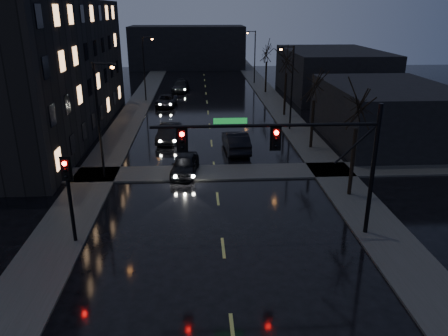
{
  "coord_description": "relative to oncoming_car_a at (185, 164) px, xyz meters",
  "views": [
    {
      "loc": [
        -1.09,
        -11.05,
        11.27
      ],
      "look_at": [
        0.21,
        10.86,
        3.2
      ],
      "focal_mm": 35.0,
      "sensor_mm": 36.0,
      "label": 1
    }
  ],
  "objects": [
    {
      "name": "tree_mid_b",
      "position": [
        10.54,
        17.51,
        5.88
      ],
      "size": [
        3.74,
        3.74,
        8.59
      ],
      "color": "black",
      "rests_on": "ground"
    },
    {
      "name": "commercial_right_far",
      "position": [
        19.14,
        29.51,
        2.27
      ],
      "size": [
        12.0,
        18.0,
        6.0
      ],
      "primitive_type": "cube",
      "color": "black",
      "rests_on": "ground"
    },
    {
      "name": "tree_near",
      "position": [
        10.54,
        -4.49,
        5.49
      ],
      "size": [
        3.52,
        3.52,
        8.08
      ],
      "color": "black",
      "rests_on": "ground"
    },
    {
      "name": "tree_far",
      "position": [
        10.54,
        31.51,
        5.33
      ],
      "size": [
        3.43,
        3.43,
        7.88
      ],
      "color": "black",
      "rests_on": "ground"
    },
    {
      "name": "oncoming_car_c",
      "position": [
        -2.84,
        23.45,
        -0.06
      ],
      "size": [
        2.67,
        5.03,
        1.35
      ],
      "primitive_type": "imported",
      "rotation": [
        0.0,
        0.0,
        -0.09
      ],
      "color": "black",
      "rests_on": "ground"
    },
    {
      "name": "lead_car",
      "position": [
        4.1,
        5.08,
        0.13
      ],
      "size": [
        2.15,
        5.3,
        1.71
      ],
      "primitive_type": "imported",
      "rotation": [
        0.0,
        0.0,
        3.21
      ],
      "color": "black",
      "rests_on": "ground"
    },
    {
      "name": "oncoming_car_b",
      "position": [
        -1.64,
        8.4,
        0.04
      ],
      "size": [
        2.17,
        4.81,
        1.53
      ],
      "primitive_type": "imported",
      "rotation": [
        0.0,
        0.0,
        -0.12
      ],
      "color": "black",
      "rests_on": "ground"
    },
    {
      "name": "streetlight_r_mid",
      "position": [
        9.72,
        11.51,
        4.04
      ],
      "size": [
        1.53,
        0.28,
        8.0
      ],
      "color": "black",
      "rests_on": "ground"
    },
    {
      "name": "far_block",
      "position": [
        -0.86,
        59.51,
        3.27
      ],
      "size": [
        22.0,
        10.0,
        8.0
      ],
      "primitive_type": "cube",
      "color": "black",
      "rests_on": "ground"
    },
    {
      "name": "signal_pole_left",
      "position": [
        -5.36,
        -9.5,
        2.28
      ],
      "size": [
        0.35,
        0.41,
        4.53
      ],
      "color": "black",
      "rests_on": "ground"
    },
    {
      "name": "sidewalk_left",
      "position": [
        -6.36,
        16.51,
        -0.67
      ],
      "size": [
        3.0,
        140.0,
        0.12
      ],
      "primitive_type": "cube",
      "color": "#2D2D2B",
      "rests_on": "ground"
    },
    {
      "name": "signal_mast",
      "position": [
        5.99,
        -9.5,
        4.14
      ],
      "size": [
        11.11,
        0.41,
        7.0
      ],
      "color": "black",
      "rests_on": "ground"
    },
    {
      "name": "apartment_block",
      "position": [
        -14.36,
        11.51,
        5.27
      ],
      "size": [
        12.0,
        30.0,
        12.0
      ],
      "primitive_type": "cube",
      "color": "black",
      "rests_on": "ground"
    },
    {
      "name": "tree_mid_a",
      "position": [
        10.54,
        5.51,
        5.1
      ],
      "size": [
        3.3,
        3.3,
        7.58
      ],
      "color": "black",
      "rests_on": "ground"
    },
    {
      "name": "streetlight_l_far",
      "position": [
        -5.44,
        26.51,
        4.04
      ],
      "size": [
        1.53,
        0.28,
        8.0
      ],
      "color": "black",
      "rests_on": "ground"
    },
    {
      "name": "oncoming_car_a",
      "position": [
        0.0,
        0.0,
        0.0
      ],
      "size": [
        2.26,
        4.47,
        1.46
      ],
      "primitive_type": "imported",
      "rotation": [
        0.0,
        0.0,
        -0.13
      ],
      "color": "black",
      "rests_on": "ground"
    },
    {
      "name": "streetlight_l_near",
      "position": [
        -5.44,
        -0.49,
        4.04
      ],
      "size": [
        1.53,
        0.28,
        8.0
      ],
      "color": "black",
      "rests_on": "ground"
    },
    {
      "name": "sidewalk_cross",
      "position": [
        2.14,
        0.01,
        -0.67
      ],
      "size": [
        40.0,
        3.0,
        0.12
      ],
      "primitive_type": "cube",
      "color": "#2D2D2B",
      "rests_on": "ground"
    },
    {
      "name": "streetlight_r_far",
      "position": [
        9.72,
        39.51,
        4.04
      ],
      "size": [
        1.53,
        0.28,
        8.0
      ],
      "color": "black",
      "rests_on": "ground"
    },
    {
      "name": "commercial_right_near",
      "position": [
        17.64,
        7.51,
        1.77
      ],
      "size": [
        10.0,
        14.0,
        5.0
      ],
      "primitive_type": "cube",
      "color": "black",
      "rests_on": "ground"
    },
    {
      "name": "sidewalk_right",
      "position": [
        10.64,
        16.51,
        -0.67
      ],
      "size": [
        3.0,
        140.0,
        0.12
      ],
      "primitive_type": "cube",
      "color": "#2D2D2B",
      "rests_on": "ground"
    },
    {
      "name": "oncoming_car_d",
      "position": [
        -1.43,
        33.3,
        0.03
      ],
      "size": [
        2.63,
        5.4,
        1.51
      ],
      "primitive_type": "imported",
      "rotation": [
        0.0,
        0.0,
        -0.1
      ],
      "color": "black",
      "rests_on": "ground"
    }
  ]
}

